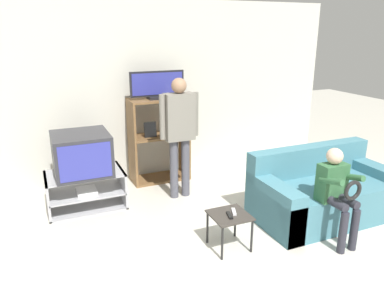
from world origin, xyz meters
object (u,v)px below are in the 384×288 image
media_shelf (159,139)px  person_seated_child (337,188)px  snack_table (230,219)px  television_main (82,154)px  couch (323,194)px  remote_control_black (230,215)px  person_standing_adult (179,127)px  remote_control_white (234,212)px  television_flat (157,86)px  tv_stand (86,190)px

media_shelf → person_seated_child: 2.64m
snack_table → television_main: bearing=128.5°
couch → television_main: bearing=152.3°
person_seated_child → remote_control_black: bearing=165.4°
person_standing_adult → remote_control_white: bearing=-87.3°
television_flat → remote_control_black: size_ratio=5.45×
television_flat → person_standing_adult: television_flat is taller
snack_table → remote_control_white: bearing=15.6°
television_main → person_seated_child: bearing=-39.0°
television_main → remote_control_white: bearing=-50.0°
tv_stand → person_seated_child: 2.98m
media_shelf → remote_control_black: bearing=-88.8°
couch → person_seated_child: 0.67m
television_flat → person_seated_child: television_flat is taller
media_shelf → couch: media_shelf is taller
media_shelf → person_seated_child: media_shelf is taller
media_shelf → person_seated_child: size_ratio=1.21×
couch → remote_control_black: bearing=-171.3°
television_flat → remote_control_black: 2.31m
media_shelf → snack_table: media_shelf is taller
television_flat → snack_table: (0.08, -2.03, -1.10)m
couch → person_seated_child: size_ratio=1.67×
tv_stand → remote_control_black: tv_stand is taller
television_flat → couch: size_ratio=0.46×
television_main → person_standing_adult: (1.23, -0.18, 0.26)m
snack_table → couch: (1.38, 0.18, -0.04)m
remote_control_black → tv_stand: bearing=141.2°
television_main → remote_control_white: size_ratio=4.69×
television_flat → remote_control_white: 2.27m
television_main → television_flat: 1.44m
snack_table → person_standing_adult: 1.52m
remote_control_white → person_standing_adult: size_ratio=0.09×
person_standing_adult → media_shelf: bearing=94.9°
media_shelf → couch: (1.44, -1.88, -0.35)m
tv_stand → remote_control_white: bearing=-50.0°
media_shelf → television_flat: size_ratio=1.58×
television_main → television_flat: bearing=22.5°
tv_stand → television_flat: (1.15, 0.49, 1.19)m
tv_stand → snack_table: (1.22, -1.54, 0.10)m
remote_control_black → person_standing_adult: bearing=103.2°
tv_stand → television_main: bearing=136.7°
television_flat → remote_control_black: (0.06, -2.06, -1.03)m
media_shelf → person_standing_adult: 0.77m
tv_stand → media_shelf: media_shelf is taller
television_main → person_seated_child: size_ratio=0.66×
television_main → couch: bearing=-27.7°
remote_control_white → person_seated_child: (1.02, -0.33, 0.22)m
television_main → person_standing_adult: bearing=-8.2°
television_flat → person_seated_child: bearing=-63.8°
media_shelf → snack_table: bearing=-88.2°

